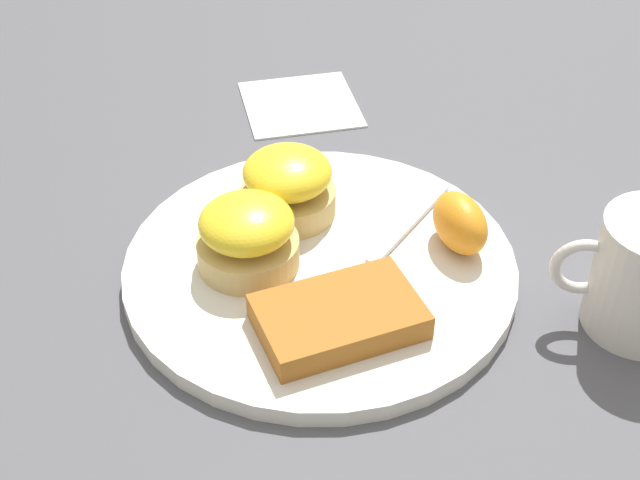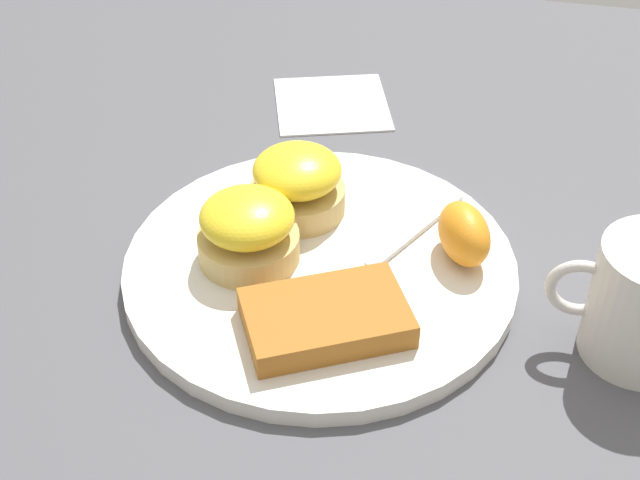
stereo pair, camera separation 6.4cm
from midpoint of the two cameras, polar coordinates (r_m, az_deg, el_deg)
The scene contains 8 objects.
ground_plane at distance 0.69m, azimuth 2.64°, elevation -2.29°, with size 1.10×1.10×0.00m, color #4C4C51.
plate at distance 0.69m, azimuth 2.65°, elevation -1.85°, with size 0.30×0.30×0.01m, color silver.
sandwich_benedict_left at distance 0.72m, azimuth 1.09°, elevation 3.57°, with size 0.08×0.08×0.06m.
sandwich_benedict_right at distance 0.67m, azimuth -1.93°, elevation 0.53°, with size 0.08×0.08×0.06m.
hashbrown_patty at distance 0.62m, azimuth 3.33°, elevation -5.12°, with size 0.11×0.07×0.02m, color #A06021.
orange_wedge at distance 0.69m, azimuth 11.84°, elevation 0.30°, with size 0.06×0.04×0.04m, color orange.
fork at distance 0.67m, azimuth 5.41°, elevation -2.29°, with size 0.12×0.21×0.00m.
napkin at distance 0.90m, azimuth 2.81°, elevation 8.67°, with size 0.11×0.11×0.00m, color white.
Camera 2 is at (-0.11, 0.51, 0.46)m, focal length 50.00 mm.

